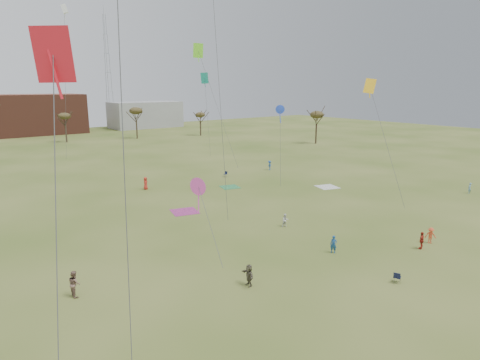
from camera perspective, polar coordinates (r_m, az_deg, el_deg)
ground at (r=34.25m, az=12.76°, el=-12.62°), size 260.00×260.00×0.00m
flyer_near_right at (r=37.98m, az=12.83°, el=-8.69°), size 0.63×0.70×1.60m
spectator_fore_a at (r=41.37m, az=23.87°, el=-7.66°), size 1.02×0.60×1.63m
spectator_fore_b at (r=32.17m, az=-21.95°, el=-13.16°), size 0.72×0.92×1.90m
spectator_fore_c at (r=31.40m, az=1.23°, el=-13.04°), size 0.78×1.62×1.68m
flyer_mid_b at (r=43.17m, az=24.90°, el=-6.98°), size 1.09×1.13×1.55m
flyer_mid_c at (r=65.18m, az=29.20°, el=-0.99°), size 0.56×0.37×1.50m
spectator_mid_e at (r=43.90m, az=6.30°, el=-5.57°), size 0.77×0.65×1.42m
flyer_far_b at (r=60.62m, az=-12.95°, el=-0.44°), size 0.96×1.05×1.81m
flyer_far_c at (r=72.91m, az=4.11°, el=2.04°), size 1.02×1.25×1.68m
blanket_cream at (r=61.97m, az=11.99°, el=-0.96°), size 3.57×3.57×0.03m
blanket_plum at (r=49.36m, az=-7.68°, el=-4.37°), size 3.64×3.64×0.03m
blanket_olive at (r=60.59m, az=-1.41°, el=-0.99°), size 3.14×3.14×0.03m
camp_chair_center at (r=34.24m, az=20.92°, el=-12.71°), size 0.70×0.67×0.87m
camp_chair_right at (r=67.50m, az=-2.05°, el=0.68°), size 0.66×0.63×0.87m
kites_aloft at (r=57.17m, az=-13.68°, el=19.30°), size 51.88×69.33×27.85m
tree_line at (r=100.91m, az=-25.78°, el=7.41°), size 117.44×49.32×8.91m
building_brick at (r=142.50m, az=-26.29°, el=8.18°), size 26.00×16.00×12.00m
building_grey at (r=151.86m, az=-12.96°, el=8.82°), size 24.00×12.00×9.00m
radio_tower at (r=154.15m, az=-17.85°, el=14.07°), size 1.51×1.72×41.00m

